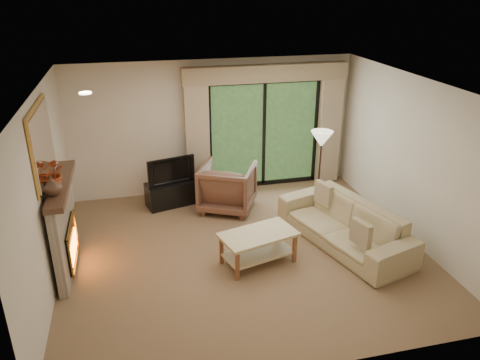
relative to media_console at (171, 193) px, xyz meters
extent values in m
plane|color=brown|center=(0.94, -1.95, -0.23)|extent=(5.50, 5.50, 0.00)
plane|color=white|center=(0.94, -1.95, 2.37)|extent=(5.50, 5.50, 0.00)
plane|color=beige|center=(0.94, 0.55, 1.07)|extent=(5.00, 0.00, 5.00)
plane|color=beige|center=(0.94, -4.45, 1.07)|extent=(5.00, 0.00, 5.00)
plane|color=beige|center=(-1.81, -1.95, 1.07)|extent=(0.00, 5.00, 5.00)
plane|color=beige|center=(3.69, -1.95, 1.07)|extent=(0.00, 5.00, 5.00)
cube|color=tan|center=(0.59, 0.39, 0.97)|extent=(0.45, 0.18, 2.35)
cube|color=tan|center=(3.29, 0.39, 0.97)|extent=(0.45, 0.18, 2.35)
cube|color=#9D8565|center=(1.94, 0.41, 2.09)|extent=(3.20, 0.24, 0.32)
cube|color=black|center=(0.00, 0.00, 0.00)|extent=(0.99, 0.63, 0.46)
imported|color=black|center=(0.00, 0.00, 0.49)|extent=(0.89, 0.34, 0.52)
imported|color=brown|center=(1.00, -0.41, 0.21)|extent=(1.26, 1.27, 0.87)
imported|color=tan|center=(2.55, -2.07, 0.12)|extent=(1.57, 2.54, 0.69)
cube|color=brown|center=(2.47, -2.76, 0.35)|extent=(0.20, 0.38, 0.37)
cube|color=brown|center=(2.47, -1.39, 0.35)|extent=(0.21, 0.40, 0.39)
imported|color=#493022|center=(-1.67, -2.17, 1.27)|extent=(0.24, 0.24, 0.25)
imported|color=#9C3B19|center=(-1.67, -2.03, 1.38)|extent=(0.54, 0.51, 0.49)
camera|label=1|loc=(-0.59, -8.07, 3.70)|focal=35.00mm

